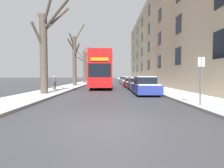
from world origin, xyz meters
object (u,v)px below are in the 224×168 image
Objects in this scene: bare_tree_left_1 at (75,59)px; bare_tree_left_3 at (91,68)px; bare_tree_left_2 at (85,65)px; parked_car_1 at (136,84)px; parked_car_2 at (131,83)px; oncoming_van at (101,77)px; bare_tree_left_0 at (45,48)px; pedestrian_left_sidewalk at (54,83)px; double_decker_bus at (102,69)px; parked_car_3 at (127,81)px; parked_car_4 at (124,80)px; parked_car_0 at (145,86)px; street_sign_post at (201,79)px.

bare_tree_left_3 is (-0.09, 23.36, -0.16)m from bare_tree_left_1.
bare_tree_left_2 is (-0.18, 11.24, -0.19)m from bare_tree_left_1.
parked_car_1 is (8.13, -5.99, -3.38)m from bare_tree_left_1.
oncoming_van reaches higher than parked_car_2.
bare_tree_left_1 reaches higher than oncoming_van.
bare_tree_left_0 is at bearing -89.43° from bare_tree_left_2.
bare_tree_left_1 is 5.83× the size of pedestrian_left_sidewalk.
bare_tree_left_2 is 6.83m from oncoming_van.
bare_tree_left_2 is at bearing 107.62° from double_decker_bus.
parked_car_4 is at bearing 90.00° from parked_car_3.
parked_car_0 is 0.98× the size of parked_car_3.
oncoming_van is (-5.10, 11.73, 0.68)m from parked_car_3.
bare_tree_left_3 is at bearing 90.23° from bare_tree_left_0.
bare_tree_left_3 is 35.57m from parked_car_0.
bare_tree_left_3 reaches higher than street_sign_post.
pedestrian_left_sidewalk reaches higher than parked_car_3.
parked_car_2 is (-0.00, 5.07, -0.03)m from parked_car_1.
bare_tree_left_1 is 2.22× the size of parked_car_0.
bare_tree_left_0 is at bearing -95.97° from oncoming_van.
parked_car_4 is at bearing 70.13° from bare_tree_left_0.
double_decker_bus is at bearing 137.55° from parked_car_1.
parked_car_4 is at bearing -50.24° from oncoming_van.
pedestrian_left_sidewalk is 0.64× the size of street_sign_post.
bare_tree_left_0 is 1.82× the size of parked_car_1.
pedestrian_left_sidewalk is at bearing -114.79° from parked_car_4.
parked_car_2 is at bearing -147.62° from pedestrian_left_sidewalk.
bare_tree_left_0 is 23.01m from bare_tree_left_2.
parked_car_4 is (8.31, -0.64, -3.17)m from bare_tree_left_2.
bare_tree_left_0 is 3.27× the size of street_sign_post.
bare_tree_left_1 is 23.36m from bare_tree_left_3.
oncoming_van is at bearing 113.50° from parked_car_3.
parked_car_3 reaches higher than parked_car_1.
bare_tree_left_0 is 18.86m from parked_car_3.
parked_car_0 is at bearing -69.60° from bare_tree_left_2.
street_sign_post is (1.39, -28.02, 0.74)m from parked_car_4.
bare_tree_left_2 reaches higher than parked_car_1.
parked_car_0 is 0.93× the size of parked_car_1.
bare_tree_left_2 is at bearing 115.75° from parked_car_1.
bare_tree_left_2 is at bearing -97.87° from pedestrian_left_sidewalk.
bare_tree_left_2 is 19.39m from parked_car_1.
bare_tree_left_1 reaches higher than parked_car_4.
bare_tree_left_0 is 35.13m from bare_tree_left_3.
parked_car_3 is 0.96× the size of parked_car_4.
parked_car_4 is 0.89× the size of oncoming_van.
bare_tree_left_3 is at bearing 89.58° from bare_tree_left_2.
parked_car_1 is at bearing -90.00° from parked_car_2.
street_sign_post is at bearing -71.31° from bare_tree_left_2.
parked_car_2 is 2.55× the size of pedestrian_left_sidewalk.
pedestrian_left_sidewalk reaches higher than parked_car_4.
bare_tree_left_3 is 1.91× the size of parked_car_1.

